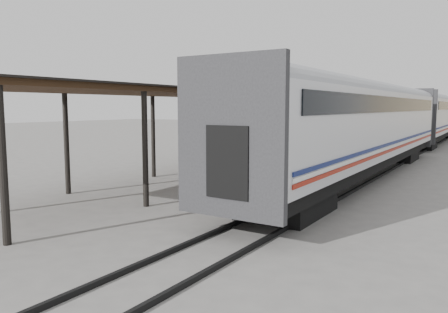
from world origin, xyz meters
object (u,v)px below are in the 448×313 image
luggage_tug (323,143)px  pedestrian (323,144)px  porter (228,158)px  baggage_cart (231,186)px

luggage_tug → pedestrian: bearing=-71.9°
porter → pedestrian: porter is taller
baggage_cart → porter: size_ratio=1.58×
baggage_cart → porter: 1.26m
luggage_tug → porter: bearing=-81.5°
porter → pedestrian: 17.97m
luggage_tug → porter: porter is taller
baggage_cart → luggage_tug: bearing=118.3°
baggage_cart → porter: bearing=-51.6°
baggage_cart → pedestrian: 17.27m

